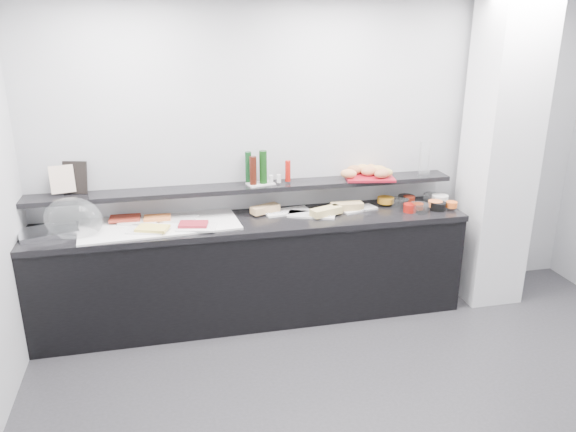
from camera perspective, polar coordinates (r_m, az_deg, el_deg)
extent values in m
cube|color=#ADB0B4|center=(4.97, 3.69, 6.24)|extent=(5.00, 0.02, 2.70)
cube|color=white|center=(5.29, 20.69, 5.83)|extent=(0.50, 0.50, 2.70)
cube|color=black|center=(4.85, -3.55, -5.68)|extent=(3.60, 0.60, 0.85)
cube|color=black|center=(4.68, -3.67, -0.68)|extent=(3.62, 0.62, 0.05)
cube|color=black|center=(4.76, -4.07, 2.91)|extent=(3.60, 0.25, 0.04)
cube|color=silver|center=(4.72, -23.17, -1.51)|extent=(0.49, 0.39, 0.04)
ellipsoid|color=white|center=(4.61, -20.98, -0.30)|extent=(0.56, 0.48, 0.34)
cube|color=white|center=(4.65, -12.91, -0.83)|extent=(1.30, 0.69, 0.01)
cube|color=white|center=(4.70, -14.88, -0.58)|extent=(0.34, 0.30, 0.01)
cube|color=maroon|center=(4.77, -16.24, -0.21)|extent=(0.25, 0.16, 0.02)
cube|color=silver|center=(4.72, -11.17, -0.24)|extent=(0.36, 0.30, 0.01)
cube|color=orange|center=(4.71, -13.12, -0.16)|extent=(0.22, 0.15, 0.02)
cube|color=white|center=(4.51, -14.20, -1.36)|extent=(0.33, 0.26, 0.01)
cube|color=#F4D85E|center=(4.48, -13.60, -1.23)|extent=(0.28, 0.23, 0.02)
cube|color=white|center=(4.49, -9.25, -1.11)|extent=(0.35, 0.27, 0.01)
cube|color=maroon|center=(4.50, -9.60, -0.83)|extent=(0.25, 0.19, 0.02)
cube|color=white|center=(4.84, -0.09, 0.45)|extent=(0.42, 0.23, 0.01)
cube|color=tan|center=(4.79, -2.34, 0.73)|extent=(0.27, 0.19, 0.06)
cylinder|color=#B4B7BC|center=(4.77, -1.32, 0.31)|extent=(0.16, 0.02, 0.01)
cube|color=silver|center=(4.76, 2.40, 0.12)|extent=(0.43, 0.30, 0.01)
cube|color=tan|center=(4.74, 3.89, 0.49)|extent=(0.29, 0.19, 0.06)
cylinder|color=silver|center=(4.68, 3.40, -0.08)|extent=(0.16, 0.01, 0.01)
cube|color=silver|center=(4.94, 7.13, 0.71)|extent=(0.36, 0.23, 0.01)
cube|color=tan|center=(4.88, 6.01, 1.00)|extent=(0.28, 0.11, 0.06)
cylinder|color=silver|center=(4.88, 7.57, 0.62)|extent=(0.16, 0.04, 0.01)
cylinder|color=silver|center=(5.08, 11.26, 1.34)|extent=(0.16, 0.16, 0.07)
cylinder|color=#C6801B|center=(5.09, 9.89, 1.61)|extent=(0.18, 0.18, 0.05)
cylinder|color=black|center=(5.19, 11.92, 1.67)|extent=(0.19, 0.19, 0.07)
cylinder|color=#5C180D|center=(5.17, 12.20, 1.71)|extent=(0.13, 0.13, 0.05)
cylinder|color=silver|center=(5.29, 14.48, 1.80)|extent=(0.21, 0.21, 0.07)
cylinder|color=white|center=(5.26, 15.19, 1.79)|extent=(0.19, 0.19, 0.05)
cylinder|color=maroon|center=(4.96, 12.28, 0.80)|extent=(0.14, 0.14, 0.07)
cylinder|color=#581E0C|center=(4.98, 13.07, 0.96)|extent=(0.12, 0.12, 0.05)
cylinder|color=silver|center=(4.98, 13.18, 0.82)|extent=(0.22, 0.22, 0.07)
cylinder|color=orange|center=(5.08, 14.75, 1.22)|extent=(0.14, 0.14, 0.05)
cylinder|color=black|center=(5.06, 15.02, 0.97)|extent=(0.18, 0.18, 0.07)
cylinder|color=orange|center=(5.10, 16.28, 1.13)|extent=(0.10, 0.10, 0.05)
cube|color=black|center=(4.80, -20.83, 3.68)|extent=(0.21, 0.12, 0.26)
cube|color=beige|center=(4.79, -21.97, 3.48)|extent=(0.19, 0.09, 0.22)
cube|color=silver|center=(4.77, -2.81, 3.29)|extent=(0.25, 0.19, 0.01)
cylinder|color=#0F3A18|center=(4.79, -4.05, 5.01)|extent=(0.07, 0.07, 0.26)
cylinder|color=#39120A|center=(4.70, -3.57, 4.63)|extent=(0.06, 0.06, 0.24)
cylinder|color=#0F370F|center=(4.73, -2.54, 4.99)|extent=(0.07, 0.07, 0.28)
cylinder|color=#A9130C|center=(4.80, -0.02, 4.59)|extent=(0.06, 0.06, 0.18)
cylinder|color=silver|center=(4.75, -1.72, 3.74)|extent=(0.04, 0.04, 0.07)
cylinder|color=silver|center=(4.77, -0.93, 3.82)|extent=(0.05, 0.05, 0.07)
cube|color=maroon|center=(5.00, 8.25, 3.91)|extent=(0.46, 0.36, 0.02)
ellipsoid|color=#B17043|center=(5.04, 6.76, 4.69)|extent=(0.15, 0.13, 0.08)
ellipsoid|color=tan|center=(5.08, 7.61, 4.79)|extent=(0.15, 0.12, 0.08)
ellipsoid|color=tan|center=(5.10, 8.38, 4.79)|extent=(0.15, 0.12, 0.08)
ellipsoid|color=#D78B52|center=(4.90, 6.18, 4.30)|extent=(0.16, 0.13, 0.08)
ellipsoid|color=#AC6941|center=(4.95, 9.54, 4.29)|extent=(0.18, 0.15, 0.08)
ellipsoid|color=#B69445|center=(4.97, 9.79, 4.36)|extent=(0.16, 0.12, 0.08)
ellipsoid|color=#B97546|center=(5.00, 8.24, 4.52)|extent=(0.15, 0.10, 0.08)
ellipsoid|color=tan|center=(5.06, 9.13, 4.65)|extent=(0.17, 0.13, 0.08)
cylinder|color=white|center=(5.15, 13.73, 5.62)|extent=(0.11, 0.11, 0.30)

